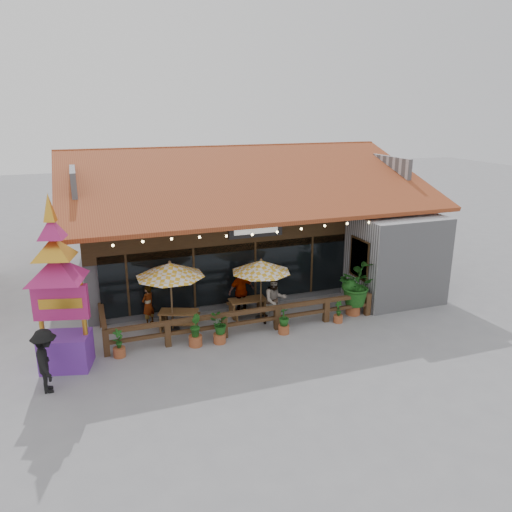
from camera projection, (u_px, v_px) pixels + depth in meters
name	position (u px, v px, depth m)	size (l,w,h in m)	color
ground	(284.00, 322.00, 18.90)	(100.00, 100.00, 0.00)	gray
restaurant_building	(237.00, 227.00, 24.30)	(15.50, 14.73, 6.09)	#9E9EA2
patio_railing	(229.00, 318.00, 17.75)	(10.00, 2.60, 0.92)	#4A311A
umbrella_left	(170.00, 270.00, 17.55)	(3.24, 3.24, 2.64)	brown
umbrella_right	(261.00, 267.00, 18.58)	(2.53, 2.53, 2.41)	brown
picnic_table_left	(179.00, 317.00, 18.21)	(1.76, 1.65, 0.68)	brown
picnic_table_right	(248.00, 304.00, 19.33)	(1.47, 1.28, 0.69)	brown
thai_sign_tower	(57.00, 273.00, 14.72)	(2.65, 2.65, 5.89)	#652A9B
tropical_plant	(354.00, 285.00, 19.26)	(1.75, 1.87, 2.09)	brown
diner_a	(148.00, 305.00, 18.47)	(0.57, 0.37, 1.55)	#362411
diner_b	(275.00, 300.00, 18.54)	(0.90, 0.70, 1.86)	#362411
diner_c	(241.00, 291.00, 19.41)	(1.11, 0.46, 1.89)	#362411
pedestrian	(46.00, 361.00, 14.05)	(1.23, 0.71, 1.90)	black
planter_a	(119.00, 345.00, 16.15)	(0.41, 0.40, 0.97)	brown
planter_b	(195.00, 332.00, 16.87)	(0.46, 0.46, 1.13)	brown
planter_c	(219.00, 327.00, 17.05)	(0.73, 0.66, 1.05)	brown
planter_d	(284.00, 321.00, 17.80)	(0.45, 0.45, 0.97)	brown
planter_e	(338.00, 313.00, 18.75)	(0.35, 0.35, 0.86)	brown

